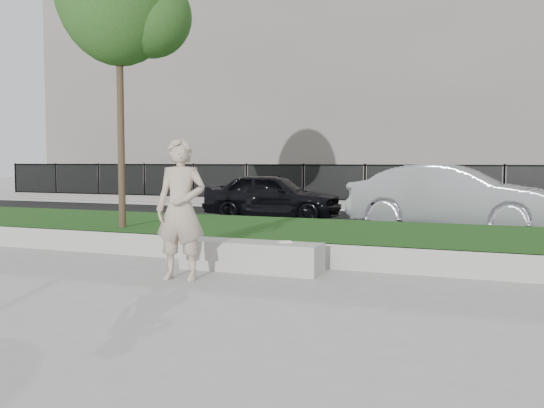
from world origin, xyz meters
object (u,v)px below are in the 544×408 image
at_px(stone_bench, 251,256).
at_px(book, 285,242).
at_px(man, 181,209).
at_px(car_silver, 452,197).
at_px(car_dark, 273,196).

xyz_separation_m(stone_bench, book, (0.53, 0.10, 0.24)).
distance_m(stone_bench, man, 1.43).
xyz_separation_m(man, car_silver, (3.04, 7.53, -0.18)).
height_order(man, car_dark, man).
bearing_deg(book, man, -170.75).
relative_size(stone_bench, book, 11.63).
height_order(car_dark, car_silver, car_silver).
bearing_deg(car_dark, book, -159.19).
distance_m(stone_bench, book, 0.59).
distance_m(man, car_dark, 8.69).
bearing_deg(car_dark, car_silver, -103.00).
bearing_deg(car_silver, book, 169.06).
height_order(stone_bench, car_silver, car_silver).
bearing_deg(stone_bench, book, 10.25).
height_order(man, book, man).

